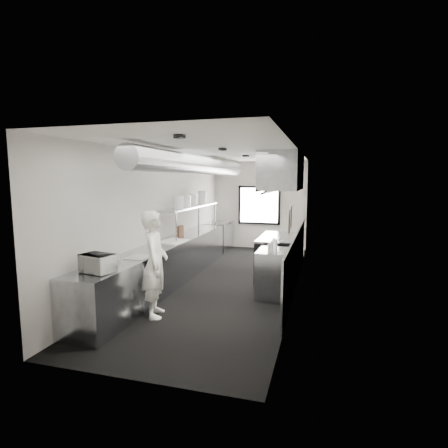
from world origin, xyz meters
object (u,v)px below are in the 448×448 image
Objects in this scene: plate_stack_d at (202,197)px; plate_stack_c at (193,199)px; range at (278,257)px; plate_stack_a at (179,202)px; prep_counter at (168,263)px; squeeze_bottle_b at (271,247)px; deli_tub_a at (100,263)px; squeeze_bottle_a at (269,249)px; exhaust_hood at (282,172)px; pass_shelf at (191,207)px; squeeze_bottle_d at (276,244)px; squeeze_bottle_c at (272,246)px; deli_tub_b at (116,257)px; squeeze_bottle_e at (274,243)px; microwave at (97,263)px; bottle_station at (275,273)px; cutting_board at (173,241)px; far_work_table at (218,236)px; plate_stack_b at (186,201)px; small_plate at (155,250)px; line_cook at (155,264)px; knife_block at (180,231)px.

plate_stack_c is at bearing -93.99° from plate_stack_d.
range is 5.63× the size of plate_stack_a.
squeeze_bottle_b reaches higher than prep_counter.
squeeze_bottle_a is at bearing 34.62° from deli_tub_a.
pass_shelf is (-2.29, 0.30, -0.86)m from exhaust_hood.
squeeze_bottle_d reaches higher than deli_tub_a.
squeeze_bottle_c is at bearing 38.59° from deli_tub_a.
squeeze_bottle_b is at bearing -85.87° from squeeze_bottle_c.
squeeze_bottle_b is (-0.00, -1.56, -1.40)m from exhaust_hood.
range is at bearing 55.01° from deli_tub_a.
exhaust_hood reaches higher than deli_tub_b.
squeeze_bottle_d is 0.98× the size of squeeze_bottle_e.
deli_tub_a is 2.90m from squeeze_bottle_a.
plate_stack_a is at bearing 105.23° from microwave.
exhaust_hood is 2.44× the size of bottle_station.
squeeze_bottle_a is (0.04, -1.70, 0.52)m from range.
squeeze_bottle_d reaches higher than cutting_board.
microwave is at bearing -89.58° from far_work_table.
squeeze_bottle_a is 1.06× the size of squeeze_bottle_c.
plate_stack_d is (0.02, 1.60, 0.04)m from plate_stack_a.
far_work_table is at bearing 120.53° from bottle_station.
deli_tub_a is at bearing -92.36° from plate_stack_b.
small_plate is (-2.08, -2.02, 0.44)m from range.
line_cook is at bearing -81.80° from plate_stack_d.
plate_stack_d is at bearing 134.97° from squeeze_bottle_e.
exhaust_hood is 3.88m from far_work_table.
line_cook reaches higher than far_work_table.
deli_tub_a is at bearing -101.28° from small_plate.
pass_shelf reaches higher than range.
plate_stack_b reaches higher than bottle_station.
deli_tub_b is 2.98m from squeeze_bottle_e.
plate_stack_a is (-0.10, 3.21, 0.68)m from microwave.
far_work_table is (-2.30, 3.90, 0.00)m from bottle_station.
small_plate is 0.30× the size of cutting_board.
plate_stack_d is at bearing 132.68° from bottle_station.
knife_block reaches higher than small_plate.
prep_counter is 1.45m from plate_stack_a.
plate_stack_b is at bearing -84.97° from plate_stack_c.
squeeze_bottle_b reaches higher than bottle_station.
exhaust_hood is 2.84m from cutting_board.
far_work_table is at bearing 131.94° from exhaust_hood.
far_work_table is at bearing 88.73° from plate_stack_d.
far_work_table is (0.00, 3.70, 0.00)m from prep_counter.
squeeze_bottle_c is 0.92× the size of squeeze_bottle_d.
plate_stack_b is at bearing 87.64° from deli_tub_a.
deli_tub_b is at bearing -149.78° from squeeze_bottle_b.
pass_shelf is 21.13× the size of deli_tub_b.
plate_stack_b is 1.66× the size of squeeze_bottle_a.
far_work_table is 4.22× the size of plate_stack_a.
line_cook is 2.06m from squeeze_bottle_a.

